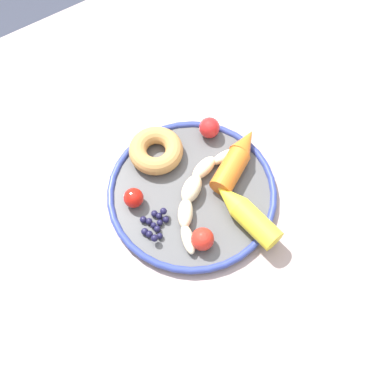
{
  "coord_description": "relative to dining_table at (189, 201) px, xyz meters",
  "views": [
    {
      "loc": [
        -0.22,
        -0.34,
        1.49
      ],
      "look_at": [
        -0.01,
        -0.02,
        0.75
      ],
      "focal_mm": 45.88,
      "sensor_mm": 36.0,
      "label": 1
    }
  ],
  "objects": [
    {
      "name": "tomato_far",
      "position": [
        -0.05,
        -0.11,
        0.1
      ],
      "size": [
        0.04,
        0.04,
        0.04
      ],
      "primitive_type": "sphere",
      "color": "red",
      "rests_on": "plate"
    },
    {
      "name": "banana",
      "position": [
        -0.0,
        -0.03,
        0.1
      ],
      "size": [
        0.18,
        0.14,
        0.03
      ],
      "color": "beige",
      "rests_on": "plate"
    },
    {
      "name": "blueberry_pile",
      "position": [
        -0.09,
        -0.04,
        0.09
      ],
      "size": [
        0.05,
        0.05,
        0.02
      ],
      "color": "#191638",
      "rests_on": "plate"
    },
    {
      "name": "tomato_mid",
      "position": [
        0.08,
        0.06,
        0.1
      ],
      "size": [
        0.04,
        0.04,
        0.04
      ],
      "primitive_type": "sphere",
      "color": "red",
      "rests_on": "plate"
    },
    {
      "name": "tomato_near",
      "position": [
        -0.1,
        0.01,
        0.1
      ],
      "size": [
        0.03,
        0.03,
        0.03
      ],
      "primitive_type": "sphere",
      "color": "red",
      "rests_on": "plate"
    },
    {
      "name": "carrot_orange",
      "position": [
        0.08,
        -0.02,
        0.1
      ],
      "size": [
        0.13,
        0.1,
        0.04
      ],
      "color": "orange",
      "rests_on": "plate"
    },
    {
      "name": "donut",
      "position": [
        -0.02,
        0.07,
        0.1
      ],
      "size": [
        0.12,
        0.12,
        0.03
      ],
      "primitive_type": "torus",
      "rotation": [
        0.0,
        0.0,
        1.21
      ],
      "color": "#C18849",
      "rests_on": "plate"
    },
    {
      "name": "dining_table",
      "position": [
        0.0,
        0.0,
        0.0
      ],
      "size": [
        1.3,
        0.99,
        0.74
      ],
      "color": "#A38D8C",
      "rests_on": "ground_plane"
    },
    {
      "name": "ground_plane",
      "position": [
        0.0,
        0.0,
        -0.66
      ],
      "size": [
        6.0,
        6.0,
        0.0
      ],
      "primitive_type": "plane",
      "color": "#333746"
    },
    {
      "name": "plate",
      "position": [
        -0.01,
        -0.02,
        0.08
      ],
      "size": [
        0.29,
        0.29,
        0.02
      ],
      "color": "#515153",
      "rests_on": "dining_table"
    },
    {
      "name": "carrot_yellow",
      "position": [
        0.04,
        -0.11,
        0.1
      ],
      "size": [
        0.06,
        0.14,
        0.04
      ],
      "color": "yellow",
      "rests_on": "plate"
    }
  ]
}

